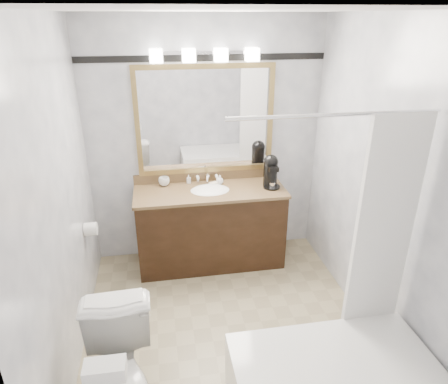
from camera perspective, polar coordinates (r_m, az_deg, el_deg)
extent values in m
cube|color=gray|center=(3.66, 0.51, -18.59)|extent=(2.40, 2.60, 0.01)
cube|color=white|center=(2.70, 0.72, 24.70)|extent=(2.40, 2.60, 0.01)
cube|color=silver|center=(4.17, -2.65, 6.91)|extent=(2.40, 0.01, 2.50)
cube|color=silver|center=(1.88, 8.07, -16.70)|extent=(2.40, 0.01, 2.50)
cube|color=silver|center=(3.01, -22.64, -1.96)|extent=(0.01, 2.60, 2.50)
cube|color=silver|center=(3.38, 21.16, 1.08)|extent=(0.01, 2.60, 2.50)
cube|color=black|center=(4.24, -1.93, -5.17)|extent=(1.50, 0.55, 0.82)
cube|color=#9B7749|center=(4.05, -2.01, 0.09)|extent=(1.53, 0.58, 0.03)
cube|color=#9B7749|center=(4.27, -2.53, 2.34)|extent=(1.53, 0.03, 0.10)
ellipsoid|color=white|center=(4.05, -2.01, -0.10)|extent=(0.44, 0.34, 0.14)
cube|color=olive|center=(3.99, -2.82, 17.51)|extent=(1.40, 0.04, 0.05)
cube|color=olive|center=(4.24, -2.54, 3.26)|extent=(1.40, 0.04, 0.05)
cube|color=olive|center=(4.06, -12.30, 9.56)|extent=(0.05, 0.04, 1.00)
cube|color=olive|center=(4.22, 6.62, 10.48)|extent=(0.05, 0.04, 1.00)
cube|color=white|center=(4.09, -2.68, 10.19)|extent=(1.30, 0.01, 1.00)
cube|color=silver|center=(3.97, -2.84, 19.29)|extent=(0.90, 0.05, 0.03)
cube|color=white|center=(3.89, -9.69, 18.61)|extent=(0.12, 0.12, 0.12)
cube|color=white|center=(3.90, -5.04, 18.86)|extent=(0.12, 0.12, 0.12)
cube|color=white|center=(3.94, -0.45, 19.00)|extent=(0.12, 0.12, 0.12)
cube|color=white|center=(4.00, 4.04, 19.02)|extent=(0.12, 0.12, 0.12)
cube|color=black|center=(3.99, -2.87, 18.60)|extent=(2.40, 0.01, 0.06)
cylinder|color=silver|center=(2.40, 15.85, 10.57)|extent=(1.30, 0.02, 0.02)
cube|color=white|center=(2.86, 21.86, -4.86)|extent=(0.40, 0.04, 1.55)
cylinder|color=white|center=(3.82, -18.49, -5.04)|extent=(0.11, 0.12, 0.12)
cube|color=white|center=(2.25, -16.63, -23.22)|extent=(0.21, 0.12, 0.08)
cylinder|color=black|center=(4.12, 6.80, 0.75)|extent=(0.17, 0.17, 0.02)
cylinder|color=black|center=(4.12, 6.63, 2.66)|extent=(0.14, 0.14, 0.25)
sphere|color=black|center=(4.08, 6.72, 4.29)|extent=(0.15, 0.15, 0.15)
cube|color=black|center=(4.03, 7.03, 3.35)|extent=(0.10, 0.10, 0.05)
cylinder|color=silver|center=(4.09, 6.90, 1.02)|extent=(0.06, 0.06, 0.06)
imported|color=white|center=(4.18, -8.55, 1.51)|extent=(0.14, 0.14, 0.09)
imported|color=white|center=(4.20, -8.48, 1.54)|extent=(0.08, 0.08, 0.08)
imported|color=white|center=(4.21, -5.06, 1.86)|extent=(0.05, 0.05, 0.09)
imported|color=white|center=(4.17, -0.58, 1.79)|extent=(0.08, 0.08, 0.09)
cube|color=beige|center=(4.15, -1.53, 1.17)|extent=(0.10, 0.09, 0.03)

